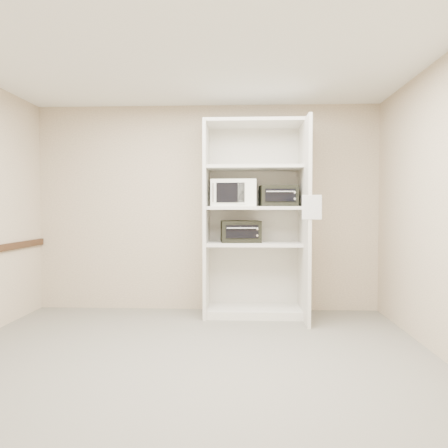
{
  "coord_description": "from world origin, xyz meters",
  "views": [
    {
      "loc": [
        0.48,
        -3.77,
        1.34
      ],
      "look_at": [
        0.26,
        1.26,
        1.16
      ],
      "focal_mm": 35.0,
      "sensor_mm": 36.0,
      "label": 1
    }
  ],
  "objects_px": {
    "microwave": "(235,193)",
    "toaster_oven_upper": "(278,196)",
    "shelving_unit": "(258,225)",
    "toaster_oven_lower": "(241,231)"
  },
  "relations": [
    {
      "from": "microwave",
      "to": "toaster_oven_upper",
      "type": "relative_size",
      "value": 1.23
    },
    {
      "from": "shelving_unit",
      "to": "microwave",
      "type": "xyz_separation_m",
      "value": [
        -0.29,
        0.02,
        0.41
      ]
    },
    {
      "from": "shelving_unit",
      "to": "toaster_oven_upper",
      "type": "relative_size",
      "value": 5.35
    },
    {
      "from": "toaster_oven_lower",
      "to": "toaster_oven_upper",
      "type": "bearing_deg",
      "value": -6.72
    },
    {
      "from": "toaster_oven_upper",
      "to": "toaster_oven_lower",
      "type": "bearing_deg",
      "value": 175.23
    },
    {
      "from": "shelving_unit",
      "to": "toaster_oven_lower",
      "type": "distance_m",
      "value": 0.23
    },
    {
      "from": "toaster_oven_lower",
      "to": "microwave",
      "type": "bearing_deg",
      "value": 173.63
    },
    {
      "from": "toaster_oven_upper",
      "to": "microwave",
      "type": "bearing_deg",
      "value": 175.28
    },
    {
      "from": "shelving_unit",
      "to": "microwave",
      "type": "distance_m",
      "value": 0.5
    },
    {
      "from": "shelving_unit",
      "to": "toaster_oven_lower",
      "type": "height_order",
      "value": "shelving_unit"
    }
  ]
}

